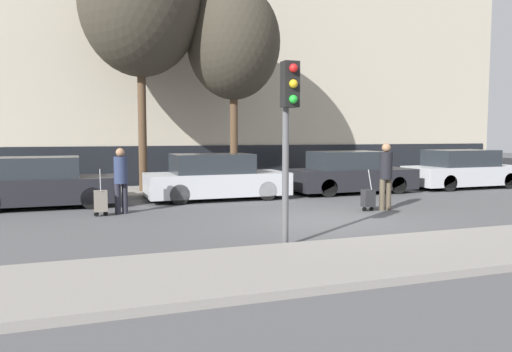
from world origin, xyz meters
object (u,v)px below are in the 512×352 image
object	(u,v)px
pedestrian_right	(386,172)
bare_tree_near_crossing	(234,43)
bare_tree_down_street	(140,3)
parked_car_1	(216,178)
pedestrian_left	(121,177)
parked_car_2	(350,174)
parked_car_0	(42,184)
trolley_left	(101,201)
parked_bicycle	(336,174)
parked_car_3	(463,170)
traffic_light	(288,116)
trolley_right	(368,198)

from	to	relation	value
pedestrian_right	bare_tree_near_crossing	distance (m)	7.51
bare_tree_down_street	bare_tree_near_crossing	bearing A→B (deg)	-3.88
bare_tree_down_street	parked_car_1	bearing A→B (deg)	-47.66
pedestrian_left	parked_car_2	bearing A→B (deg)	-5.59
parked_car_0	pedestrian_right	xyz separation A→B (m)	(8.79, -3.65, 0.37)
trolley_left	parked_bicycle	bearing A→B (deg)	26.07
parked_car_3	parked_car_1	bearing A→B (deg)	-179.55
pedestrian_right	parked_car_0	bearing A→B (deg)	155.36
trolley_left	bare_tree_down_street	bearing A→B (deg)	69.82
parked_car_0	parked_bicycle	xyz separation A→B (m)	(10.60, 2.35, -0.17)
pedestrian_right	traffic_light	bearing A→B (deg)	-144.99
pedestrian_right	bare_tree_near_crossing	size ratio (longest dim) A/B	0.25
parked_car_1	parked_bicycle	bearing A→B (deg)	22.39
bare_tree_down_street	parked_bicycle	bearing A→B (deg)	0.87
pedestrian_left	bare_tree_near_crossing	distance (m)	7.23
parked_car_2	parked_car_3	distance (m)	4.92
trolley_left	traffic_light	distance (m)	6.00
parked_car_0	trolley_right	size ratio (longest dim) A/B	3.66
pedestrian_right	pedestrian_left	bearing A→B (deg)	163.66
pedestrian_left	bare_tree_near_crossing	size ratio (longest dim) A/B	0.24
pedestrian_left	traffic_light	world-z (taller)	traffic_light
parked_car_0	parked_bicycle	distance (m)	10.86
parked_car_3	bare_tree_near_crossing	bearing A→B (deg)	167.69
parked_car_3	trolley_left	distance (m)	13.58
parked_car_3	pedestrian_left	size ratio (longest dim) A/B	2.66
parked_bicycle	bare_tree_near_crossing	size ratio (longest dim) A/B	0.25
bare_tree_down_street	parked_car_0	bearing A→B (deg)	-144.07
pedestrian_left	parked_bicycle	world-z (taller)	pedestrian_left
parked_car_2	bare_tree_down_street	world-z (taller)	bare_tree_down_street
pedestrian_right	bare_tree_near_crossing	world-z (taller)	bare_tree_near_crossing
parked_car_1	pedestrian_right	xyz separation A→B (m)	(3.74, -3.71, 0.37)
bare_tree_near_crossing	pedestrian_left	bearing A→B (deg)	-137.32
trolley_right	bare_tree_near_crossing	xyz separation A→B (m)	(-1.98, 5.68, 4.93)
parked_bicycle	pedestrian_left	bearing A→B (deg)	-153.61
parked_car_1	parked_bicycle	size ratio (longest dim) A/B	2.50
parked_car_0	parked_car_1	bearing A→B (deg)	0.70
parked_car_0	parked_car_2	xyz separation A→B (m)	(9.95, 0.18, 0.02)
parked_car_3	bare_tree_down_street	world-z (taller)	bare_tree_down_street
parked_car_0	trolley_right	distance (m)	9.03
parked_car_1	traffic_light	world-z (taller)	traffic_light
parked_car_3	trolley_left	size ratio (longest dim) A/B	3.80
parked_car_2	trolley_right	size ratio (longest dim) A/B	3.89
parked_car_3	trolley_right	world-z (taller)	parked_car_3
parked_car_2	traffic_light	xyz separation A→B (m)	(-5.45, -7.08, 1.70)
pedestrian_right	parked_car_2	bearing A→B (deg)	71.12
trolley_right	bare_tree_down_street	world-z (taller)	bare_tree_down_street
parked_car_3	parked_car_0	bearing A→B (deg)	-179.47
parked_car_3	traffic_light	world-z (taller)	traffic_light
trolley_left	bare_tree_down_street	xyz separation A→B (m)	(1.60, 4.35, 6.04)
parked_car_1	parked_car_2	size ratio (longest dim) A/B	1.02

